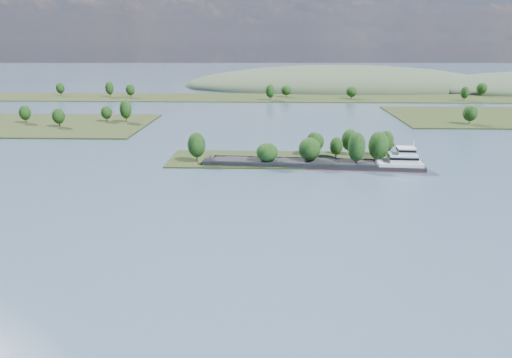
{
  "coord_description": "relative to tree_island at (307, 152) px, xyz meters",
  "views": [
    {
      "loc": [
        -7.37,
        -20.54,
        48.75
      ],
      "look_at": [
        -12.64,
        130.0,
        6.0
      ],
      "focal_mm": 35.0,
      "sensor_mm": 36.0,
      "label": 1
    }
  ],
  "objects": [
    {
      "name": "tree_island",
      "position": [
        0.0,
        0.0,
        0.0
      ],
      "size": [
        100.0,
        30.76,
        14.86
      ],
      "color": "#222D14",
      "rests_on": "ground"
    },
    {
      "name": "back_shoreline",
      "position": [
        2.03,
        221.61,
        -3.38
      ],
      "size": [
        900.0,
        60.0,
        15.06
      ],
      "color": "#222D14",
      "rests_on": "ground"
    },
    {
      "name": "ground",
      "position": [
        -6.54,
        -58.13,
        -4.04
      ],
      "size": [
        1800.0,
        1800.0,
        0.0
      ],
      "primitive_type": "plane",
      "color": "#384760",
      "rests_on": "ground"
    },
    {
      "name": "hill_west",
      "position": [
        53.46,
        321.87,
        -4.04
      ],
      "size": [
        320.0,
        160.0,
        44.0
      ],
      "primitive_type": "ellipsoid",
      "color": "#364630",
      "rests_on": "ground"
    },
    {
      "name": "cargo_barge",
      "position": [
        7.64,
        -8.51,
        -2.58
      ],
      "size": [
        86.52,
        16.73,
        11.63
      ],
      "color": "black",
      "rests_on": "ground"
    }
  ]
}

